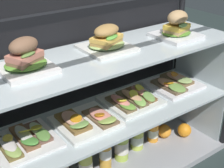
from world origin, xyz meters
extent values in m
cylinder|color=black|center=(0.62, 0.19, 0.45)|extent=(0.03, 0.03, 0.90)
cube|color=black|center=(0.00, -0.19, 0.88)|extent=(1.23, 0.03, 0.03)
cube|color=black|center=(0.00, 0.21, 0.46)|extent=(1.20, 0.01, 0.86)
cube|color=silver|center=(0.60, 0.00, 0.18)|extent=(0.01, 0.35, 0.30)
cube|color=silver|center=(0.00, 0.00, 0.34)|extent=(1.22, 0.37, 0.01)
cube|color=silver|center=(0.60, 0.00, 0.49)|extent=(0.01, 0.35, 0.28)
cube|color=silver|center=(0.00, 0.00, 0.63)|extent=(1.22, 0.37, 0.01)
cube|color=white|center=(-0.36, 0.03, 0.65)|extent=(0.19, 0.19, 0.02)
ellipsoid|color=#5C9733|center=(-0.36, 0.03, 0.67)|extent=(0.15, 0.13, 0.02)
cube|color=#95684B|center=(-0.36, 0.03, 0.68)|extent=(0.14, 0.12, 0.02)
cube|color=tan|center=(-0.36, 0.03, 0.70)|extent=(0.14, 0.12, 0.02)
ellipsoid|color=olive|center=(-0.36, -0.01, 0.71)|extent=(0.07, 0.05, 0.02)
ellipsoid|color=brown|center=(-0.36, 0.03, 0.74)|extent=(0.14, 0.12, 0.06)
cube|color=white|center=(0.00, 0.04, 0.65)|extent=(0.20, 0.20, 0.01)
ellipsoid|color=#9DBE6D|center=(0.00, 0.04, 0.66)|extent=(0.16, 0.13, 0.02)
cube|color=tan|center=(0.00, 0.04, 0.67)|extent=(0.15, 0.12, 0.02)
cube|color=#F5BD52|center=(0.00, 0.04, 0.69)|extent=(0.15, 0.13, 0.02)
ellipsoid|color=#61B040|center=(0.00, 0.00, 0.70)|extent=(0.08, 0.06, 0.02)
ellipsoid|color=#AC8046|center=(0.00, 0.04, 0.72)|extent=(0.16, 0.13, 0.05)
cube|color=white|center=(0.35, -0.02, 0.65)|extent=(0.19, 0.19, 0.02)
ellipsoid|color=#568F2F|center=(0.35, -0.02, 0.66)|extent=(0.14, 0.12, 0.01)
cube|color=#DDAC72|center=(0.35, -0.02, 0.67)|extent=(0.12, 0.10, 0.02)
cube|color=yellow|center=(0.35, -0.02, 0.69)|extent=(0.13, 0.11, 0.02)
ellipsoid|color=#7BB060|center=(0.35, -0.06, 0.71)|extent=(0.07, 0.05, 0.02)
ellipsoid|color=tan|center=(0.35, -0.02, 0.73)|extent=(0.13, 0.11, 0.06)
cube|color=white|center=(-0.41, 0.02, 0.35)|extent=(0.25, 0.24, 0.01)
cube|color=brown|center=(-0.47, 0.01, 0.36)|extent=(0.06, 0.16, 0.01)
ellipsoid|color=#95B053|center=(-0.47, -0.04, 0.38)|extent=(0.06, 0.09, 0.02)
ellipsoid|color=silver|center=(-0.47, 0.01, 0.38)|extent=(0.05, 0.13, 0.02)
cylinder|color=yellow|center=(-0.47, 0.03, 0.39)|extent=(0.05, 0.05, 0.01)
cube|color=brown|center=(-0.40, 0.03, 0.36)|extent=(0.06, 0.18, 0.01)
ellipsoid|color=#539A3E|center=(-0.40, -0.02, 0.38)|extent=(0.07, 0.10, 0.03)
ellipsoid|color=silver|center=(-0.40, 0.03, 0.38)|extent=(0.05, 0.15, 0.01)
cylinder|color=yellow|center=(-0.39, 0.04, 0.39)|extent=(0.06, 0.06, 0.03)
cube|color=brown|center=(-0.34, 0.03, 0.36)|extent=(0.06, 0.16, 0.01)
ellipsoid|color=#5D8B3E|center=(-0.34, -0.01, 0.38)|extent=(0.06, 0.09, 0.02)
ellipsoid|color=#E2F0C0|center=(-0.34, 0.03, 0.38)|extent=(0.05, 0.13, 0.01)
cylinder|color=yellow|center=(-0.35, 0.04, 0.39)|extent=(0.05, 0.05, 0.01)
cube|color=white|center=(-0.14, 0.00, 0.35)|extent=(0.25, 0.24, 0.02)
cube|color=brown|center=(-0.20, 0.01, 0.37)|extent=(0.09, 0.17, 0.01)
ellipsoid|color=#8DBD5D|center=(-0.20, -0.04, 0.38)|extent=(0.09, 0.10, 0.04)
ellipsoid|color=#EAAA8E|center=(-0.20, 0.01, 0.38)|extent=(0.07, 0.14, 0.02)
cylinder|color=orange|center=(-0.19, -0.01, 0.39)|extent=(0.07, 0.07, 0.01)
cube|color=brown|center=(-0.08, -0.03, 0.37)|extent=(0.09, 0.17, 0.01)
ellipsoid|color=#A7C357|center=(-0.08, -0.08, 0.38)|extent=(0.08, 0.09, 0.04)
ellipsoid|color=#F69A88|center=(-0.08, -0.03, 0.38)|extent=(0.07, 0.14, 0.01)
cylinder|color=orange|center=(-0.09, -0.04, 0.39)|extent=(0.06, 0.06, 0.02)
cube|color=white|center=(0.13, 0.03, 0.35)|extent=(0.25, 0.24, 0.02)
cube|color=brown|center=(0.06, 0.02, 0.37)|extent=(0.06, 0.17, 0.01)
ellipsoid|color=#71A73D|center=(0.06, -0.04, 0.38)|extent=(0.07, 0.09, 0.02)
ellipsoid|color=#F59286|center=(0.06, 0.02, 0.38)|extent=(0.05, 0.14, 0.02)
cylinder|color=yellow|center=(0.05, 0.00, 0.39)|extent=(0.06, 0.06, 0.02)
cube|color=brown|center=(0.13, 0.02, 0.37)|extent=(0.06, 0.18, 0.01)
ellipsoid|color=#86B952|center=(0.13, -0.03, 0.38)|extent=(0.08, 0.10, 0.02)
ellipsoid|color=#E6A87A|center=(0.13, 0.02, 0.38)|extent=(0.05, 0.15, 0.02)
cylinder|color=yellow|center=(0.14, 0.01, 0.39)|extent=(0.05, 0.04, 0.03)
cube|color=brown|center=(0.20, 0.03, 0.37)|extent=(0.06, 0.17, 0.01)
ellipsoid|color=#739D4A|center=(0.20, -0.03, 0.38)|extent=(0.06, 0.10, 0.03)
ellipsoid|color=#EF9881|center=(0.20, 0.03, 0.38)|extent=(0.05, 0.14, 0.02)
cylinder|color=yellow|center=(0.20, 0.05, 0.39)|extent=(0.06, 0.06, 0.03)
cube|color=white|center=(0.42, 0.03, 0.35)|extent=(0.25, 0.24, 0.02)
cube|color=brown|center=(0.37, 0.01, 0.37)|extent=(0.09, 0.19, 0.01)
ellipsoid|color=#759C48|center=(0.37, -0.04, 0.38)|extent=(0.10, 0.11, 0.03)
ellipsoid|color=#EDA47B|center=(0.37, 0.01, 0.38)|extent=(0.07, 0.15, 0.01)
cylinder|color=orange|center=(0.36, 0.01, 0.39)|extent=(0.07, 0.07, 0.02)
cube|color=brown|center=(0.46, 0.05, 0.37)|extent=(0.09, 0.17, 0.01)
ellipsoid|color=#A3BE6C|center=(0.46, -0.01, 0.38)|extent=(0.09, 0.10, 0.02)
ellipsoid|color=#EBA988|center=(0.46, 0.05, 0.38)|extent=(0.07, 0.14, 0.01)
cylinder|color=orange|center=(0.46, 0.06, 0.39)|extent=(0.05, 0.05, 0.02)
cylinder|color=silver|center=(-0.50, 0.05, 0.25)|extent=(0.04, 0.04, 0.01)
cylinder|color=#A01D49|center=(-0.36, 0.06, 0.24)|extent=(0.04, 0.04, 0.04)
cylinder|color=black|center=(-0.36, 0.06, 0.27)|extent=(0.04, 0.04, 0.01)
cylinder|color=#B8DA47|center=(-0.25, 0.05, 0.13)|extent=(0.07, 0.07, 0.19)
cylinder|color=#B2D845|center=(-0.25, 0.05, 0.24)|extent=(0.04, 0.04, 0.03)
cylinder|color=black|center=(-0.25, 0.05, 0.26)|extent=(0.04, 0.04, 0.02)
cylinder|color=#BEC750|center=(-0.13, 0.03, 0.10)|extent=(0.07, 0.07, 0.14)
cylinder|color=silver|center=(-0.13, 0.03, 0.09)|extent=(0.07, 0.07, 0.05)
cylinder|color=#B4D64A|center=(-0.13, 0.03, 0.19)|extent=(0.03, 0.03, 0.03)
cylinder|color=silver|center=(-0.13, 0.03, 0.22)|extent=(0.04, 0.04, 0.01)
cylinder|color=gold|center=(-0.02, 0.02, 0.12)|extent=(0.06, 0.06, 0.17)
cylinder|color=white|center=(-0.02, 0.02, 0.12)|extent=(0.06, 0.06, 0.05)
cylinder|color=gold|center=(-0.02, 0.02, 0.22)|extent=(0.03, 0.03, 0.03)
cylinder|color=silver|center=(-0.02, 0.02, 0.24)|extent=(0.03, 0.03, 0.01)
cylinder|color=#ADCB4A|center=(0.08, 0.03, 0.12)|extent=(0.07, 0.07, 0.18)
cylinder|color=white|center=(0.08, 0.03, 0.11)|extent=(0.07, 0.07, 0.06)
cylinder|color=#B5C742|center=(0.08, 0.03, 0.24)|extent=(0.04, 0.04, 0.05)
cylinder|color=#276FB7|center=(0.08, 0.03, 0.27)|extent=(0.04, 0.04, 0.01)
cylinder|color=#BFD150|center=(0.20, 0.05, 0.10)|extent=(0.07, 0.07, 0.14)
cylinder|color=white|center=(0.20, 0.05, 0.09)|extent=(0.07, 0.07, 0.05)
cylinder|color=#B9D94D|center=(0.20, 0.05, 0.20)|extent=(0.04, 0.04, 0.04)
cylinder|color=silver|center=(0.20, 0.05, 0.23)|extent=(0.04, 0.04, 0.02)
cylinder|color=orange|center=(0.32, 0.05, 0.10)|extent=(0.06, 0.06, 0.14)
cylinder|color=white|center=(0.32, 0.05, 0.08)|extent=(0.06, 0.06, 0.05)
cylinder|color=orange|center=(0.32, 0.05, 0.19)|extent=(0.03, 0.03, 0.03)
cylinder|color=silver|center=(0.32, 0.05, 0.22)|extent=(0.03, 0.03, 0.01)
sphere|color=orange|center=(0.49, -0.03, 0.07)|extent=(0.08, 0.08, 0.08)
sphere|color=orange|center=(0.39, 0.03, 0.07)|extent=(0.08, 0.08, 0.08)
camera|label=1|loc=(-0.75, -1.02, 1.12)|focal=52.35mm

